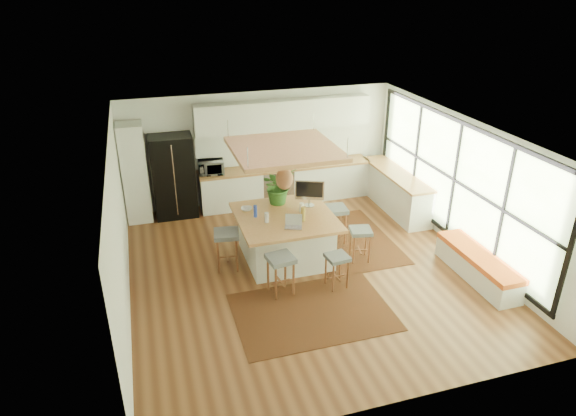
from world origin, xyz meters
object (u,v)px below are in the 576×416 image
object	(u,v)px
stool_near_right	(337,269)
laptop	(293,222)
fridge	(174,177)
stool_right_back	(334,226)
microwave	(211,166)
stool_right_front	(360,244)
island_plant	(278,190)
stool_left_side	(227,251)
stool_near_left	(281,276)
island	(285,237)
monitor	(309,194)

from	to	relation	value
stool_near_right	laptop	size ratio (longest dim) A/B	1.92
fridge	stool_right_back	bearing A→B (deg)	-36.47
stool_right_back	microwave	world-z (taller)	microwave
stool_right_front	island_plant	xyz separation A→B (m)	(-1.34, 1.11, 0.86)
stool_right_back	island_plant	distance (m)	1.46
stool_right_front	laptop	size ratio (longest dim) A/B	2.03
stool_right_back	stool_left_side	bearing A→B (deg)	-170.27
microwave	stool_near_left	bearing A→B (deg)	-77.20
stool_right_front	laptop	distance (m)	1.54
island	stool_right_front	distance (m)	1.47
stool_left_side	laptop	xyz separation A→B (m)	(1.17, -0.48, 0.70)
monitor	fridge	bearing A→B (deg)	159.00
stool_near_left	island_plant	size ratio (longest dim) A/B	1.01
stool_near_right	stool_right_front	xyz separation A→B (m)	(0.79, 0.74, 0.00)
stool_left_side	island_plant	bearing A→B (deg)	28.75
laptop	monitor	distance (m)	1.02
island	stool_right_back	world-z (taller)	island
laptop	island_plant	distance (m)	1.15
island_plant	stool_right_back	bearing A→B (deg)	-12.70
fridge	microwave	world-z (taller)	fridge
stool_right_front	island_plant	distance (m)	1.95
island	laptop	size ratio (longest dim) A/B	5.54
stool_near_left	laptop	xyz separation A→B (m)	(0.43, 0.63, 0.70)
island	stool_right_back	size ratio (longest dim) A/B	2.35
stool_near_right	island_plant	world-z (taller)	island_plant
fridge	stool_near_left	xyz separation A→B (m)	(1.44, -3.83, -0.57)
monitor	microwave	xyz separation A→B (m)	(-1.59, 2.35, -0.07)
stool_right_back	island_plant	bearing A→B (deg)	167.30
stool_left_side	monitor	xyz separation A→B (m)	(1.76, 0.34, 0.83)
stool_near_right	stool_right_front	distance (m)	1.08
stool_right_back	microwave	xyz separation A→B (m)	(-2.18, 2.29, 0.76)
stool_left_side	microwave	bearing A→B (deg)	86.55
stool_near_left	monitor	bearing A→B (deg)	55.00
stool_near_right	monitor	distance (m)	1.75
monitor	microwave	bearing A→B (deg)	147.17
stool_near_right	laptop	bearing A→B (deg)	129.49
monitor	laptop	bearing A→B (deg)	-102.65
island	stool_right_front	size ratio (longest dim) A/B	2.73
laptop	microwave	size ratio (longest dim) A/B	0.58
stool_right_front	island_plant	world-z (taller)	island_plant
island	stool_near_left	xyz separation A→B (m)	(-0.43, -1.15, -0.11)
island	microwave	size ratio (longest dim) A/B	3.22
stool_right_front	stool_left_side	size ratio (longest dim) A/B	0.87
stool_left_side	fridge	bearing A→B (deg)	104.53
stool_near_left	stool_right_front	world-z (taller)	stool_near_left
stool_near_left	stool_right_front	bearing A→B (deg)	19.99
monitor	island_plant	world-z (taller)	island_plant
stool_near_left	laptop	size ratio (longest dim) A/B	2.23
stool_near_right	fridge	bearing A→B (deg)	122.15
fridge	island_plant	world-z (taller)	fridge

